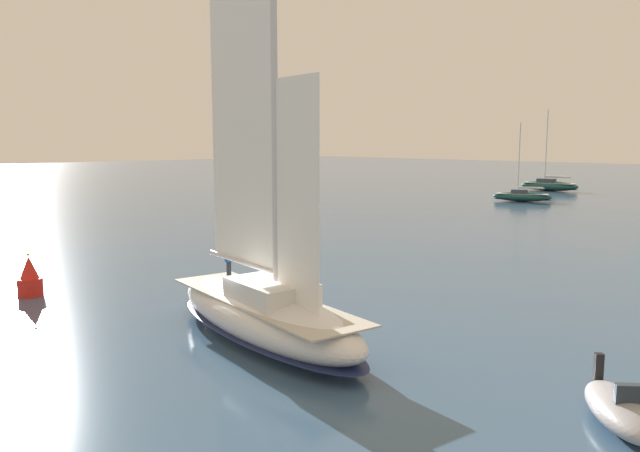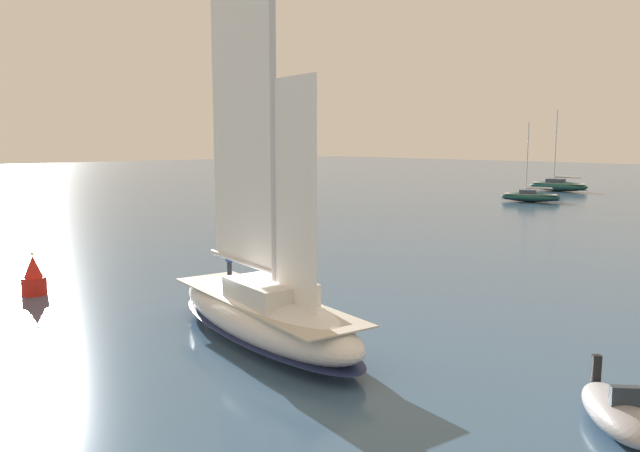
{
  "view_description": "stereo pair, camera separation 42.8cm",
  "coord_description": "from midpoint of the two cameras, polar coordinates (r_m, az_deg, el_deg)",
  "views": [
    {
      "loc": [
        18.05,
        -14.49,
        7.58
      ],
      "look_at": [
        0.0,
        3.0,
        4.13
      ],
      "focal_mm": 35.0,
      "sensor_mm": 36.0,
      "label": 1
    },
    {
      "loc": [
        18.34,
        -14.18,
        7.58
      ],
      "look_at": [
        0.0,
        3.0,
        4.13
      ],
      "focal_mm": 35.0,
      "sensor_mm": 36.0,
      "label": 2
    }
  ],
  "objects": [
    {
      "name": "sailboat_moored_near_marina",
      "position": [
        100.95,
        20.08,
        3.51
      ],
      "size": [
        9.02,
        3.22,
        12.16
      ],
      "color": "#194C47",
      "rests_on": "ground"
    },
    {
      "name": "channel_buoy",
      "position": [
        33.9,
        -25.34,
        -4.39
      ],
      "size": [
        1.19,
        1.19,
        2.14
      ],
      "color": "red",
      "rests_on": "ground"
    },
    {
      "name": "sailboat_moored_mid_channel",
      "position": [
        82.05,
        17.84,
        2.61
      ],
      "size": [
        7.29,
        4.82,
        9.79
      ],
      "color": "#194C47",
      "rests_on": "ground"
    },
    {
      "name": "sailboat_main",
      "position": [
        24.0,
        -5.68,
        -7.49
      ],
      "size": [
        12.27,
        5.02,
        16.36
      ],
      "color": "silver",
      "rests_on": "ground"
    },
    {
      "name": "ground_plane",
      "position": [
        24.38,
        -5.67,
        -10.34
      ],
      "size": [
        400.0,
        400.0,
        0.0
      ],
      "primitive_type": "plane",
      "color": "#385675"
    },
    {
      "name": "motor_tender",
      "position": [
        19.0,
        25.25,
        -14.97
      ],
      "size": [
        3.55,
        3.73,
        1.41
      ],
      "color": "#99999E",
      "rests_on": "ground"
    }
  ]
}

